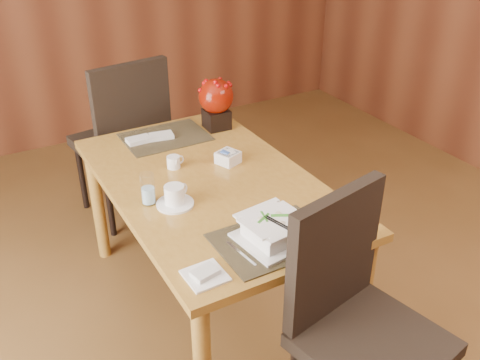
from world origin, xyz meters
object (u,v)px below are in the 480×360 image
soup_setting (273,230)px  sugar_caddy (228,158)px  berry_decor (216,101)px  bread_plate (205,276)px  creamer_jug (173,162)px  dining_table (211,198)px  water_glass (148,189)px  coffee_cup (175,197)px  near_chair (356,311)px  far_chair (125,133)px

soup_setting → sugar_caddy: (0.16, 0.67, -0.02)m
soup_setting → berry_decor: (0.31, 1.08, 0.11)m
bread_plate → sugar_caddy: bearing=56.3°
soup_setting → berry_decor: berry_decor is taller
creamer_jug → berry_decor: 0.54m
dining_table → water_glass: water_glass is taller
sugar_caddy → berry_decor: size_ratio=0.34×
dining_table → berry_decor: bearing=59.9°
sugar_caddy → bread_plate: bearing=-123.7°
coffee_cup → water_glass: size_ratio=1.14×
coffee_cup → berry_decor: berry_decor is taller
soup_setting → near_chair: size_ratio=0.27×
soup_setting → water_glass: bearing=115.7°
dining_table → sugar_caddy: bearing=36.2°
dining_table → coffee_cup: 0.29m
water_glass → dining_table: bearing=8.6°
dining_table → berry_decor: (0.31, 0.53, 0.26)m
creamer_jug → berry_decor: (0.41, 0.32, 0.13)m
dining_table → sugar_caddy: 0.23m
berry_decor → bread_plate: (-0.64, -1.14, -0.16)m
sugar_caddy → far_chair: bearing=105.5°
creamer_jug → bread_plate: 0.85m
coffee_cup → sugar_caddy: coffee_cup is taller
berry_decor → far_chair: size_ratio=0.27×
sugar_caddy → bread_plate: (-0.49, -0.73, -0.03)m
coffee_cup → sugar_caddy: size_ratio=1.66×
soup_setting → far_chair: bearing=86.2°
water_glass → near_chair: bearing=-60.3°
coffee_cup → near_chair: near_chair is taller
berry_decor → coffee_cup: bearing=-129.8°
water_glass → near_chair: near_chair is taller
berry_decor → water_glass: bearing=-137.6°
coffee_cup → far_chair: bearing=82.8°
sugar_caddy → near_chair: (-0.00, -1.01, -0.19)m
berry_decor → bread_plate: bearing=-119.1°
dining_table → berry_decor: berry_decor is taller
dining_table → creamer_jug: 0.26m
coffee_cup → berry_decor: bearing=50.2°
coffee_cup → far_chair: 1.15m
near_chair → dining_table: bearing=88.3°
water_glass → far_chair: far_chair is taller
berry_decor → sugar_caddy: bearing=-109.8°
coffee_cup → creamer_jug: (0.13, 0.32, -0.01)m
dining_table → water_glass: size_ratio=10.32×
soup_setting → water_glass: size_ratio=1.95×
creamer_jug → soup_setting: bearing=-88.3°
coffee_cup → water_glass: water_glass is taller
far_chair → coffee_cup: bearing=74.2°
bread_plate → creamer_jug: bearing=74.3°
coffee_cup → creamer_jug: 0.35m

